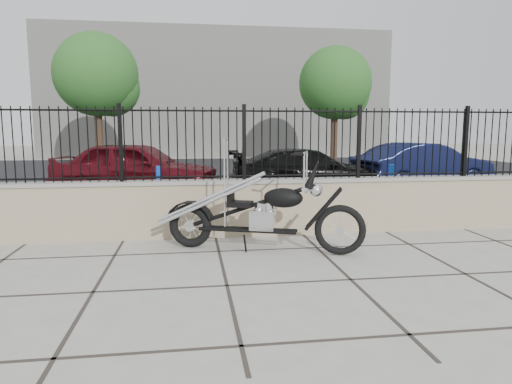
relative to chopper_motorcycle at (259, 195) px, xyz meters
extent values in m
plane|color=#99968E|center=(0.91, -1.46, -0.85)|extent=(90.00, 90.00, 0.00)
plane|color=black|center=(0.91, 11.04, -0.85)|extent=(30.00, 30.00, 0.00)
cube|color=gray|center=(0.91, 1.04, -0.37)|extent=(14.00, 0.36, 0.96)
cube|color=black|center=(0.91, 1.04, 0.71)|extent=(14.00, 0.08, 1.20)
cube|color=beige|center=(0.91, 25.04, 3.15)|extent=(22.00, 6.00, 8.00)
imported|color=#4B0A12|center=(-2.40, 5.82, -0.10)|extent=(4.68, 2.78, 1.49)
imported|color=black|center=(2.23, 5.61, -0.22)|extent=(4.34, 1.77, 1.26)
imported|color=black|center=(5.81, 6.03, -0.15)|extent=(4.44, 2.36, 1.39)
cylinder|color=#0D3FC3|center=(-1.69, 3.72, -0.35)|extent=(0.14, 0.14, 0.99)
cylinder|color=#0D38CC|center=(3.38, 2.90, -0.33)|extent=(0.16, 0.16, 1.03)
cylinder|color=#382619|center=(-5.03, 14.86, 0.87)|extent=(0.34, 0.34, 3.43)
sphere|color=#2E722B|center=(-5.03, 14.86, 3.50)|extent=(3.66, 3.66, 3.66)
cylinder|color=#382619|center=(6.03, 15.26, 0.80)|extent=(0.33, 0.33, 3.29)
sphere|color=#316827|center=(6.03, 15.26, 3.32)|extent=(3.51, 3.51, 3.51)
camera|label=1|loc=(-0.99, -6.55, 0.97)|focal=32.00mm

